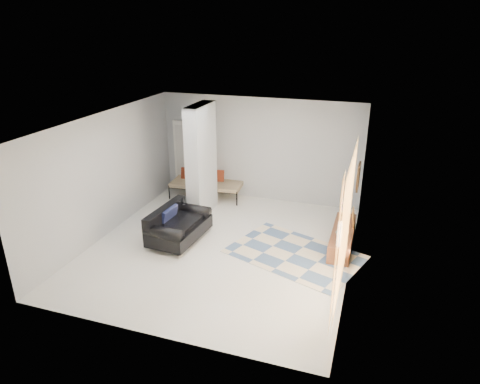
% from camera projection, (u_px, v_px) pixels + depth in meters
% --- Properties ---
extents(floor, '(6.00, 6.00, 0.00)m').
position_uv_depth(floor, '(221.00, 247.00, 9.42)').
color(floor, white).
rests_on(floor, ground).
extents(ceiling, '(6.00, 6.00, 0.00)m').
position_uv_depth(ceiling, '(219.00, 122.00, 8.37)').
color(ceiling, white).
rests_on(ceiling, wall_back).
extents(wall_back, '(6.00, 0.00, 6.00)m').
position_uv_depth(wall_back, '(259.00, 150.00, 11.54)').
color(wall_back, '#B8BBBD').
rests_on(wall_back, ground).
extents(wall_front, '(6.00, 0.00, 6.00)m').
position_uv_depth(wall_front, '(147.00, 259.00, 6.25)').
color(wall_front, '#B8BBBD').
rests_on(wall_front, ground).
extents(wall_left, '(0.00, 6.00, 6.00)m').
position_uv_depth(wall_left, '(107.00, 174.00, 9.70)').
color(wall_left, '#B8BBBD').
rests_on(wall_left, ground).
extents(wall_right, '(0.00, 6.00, 6.00)m').
position_uv_depth(wall_right, '(355.00, 205.00, 8.10)').
color(wall_right, '#B8BBBD').
rests_on(wall_right, ground).
extents(partition_column, '(0.35, 1.20, 2.80)m').
position_uv_depth(partition_column, '(201.00, 161.00, 10.63)').
color(partition_column, silver).
rests_on(partition_column, floor).
extents(hallway_door, '(0.85, 0.06, 2.04)m').
position_uv_depth(hallway_door, '(188.00, 156.00, 12.26)').
color(hallway_door, white).
rests_on(hallway_door, floor).
extents(curtain, '(0.00, 2.55, 2.55)m').
position_uv_depth(curtain, '(346.00, 228.00, 7.09)').
color(curtain, gold).
rests_on(curtain, wall_right).
extents(wall_art, '(0.04, 0.45, 0.55)m').
position_uv_depth(wall_art, '(358.00, 177.00, 8.80)').
color(wall_art, '#311E0D').
rests_on(wall_art, wall_right).
extents(media_console, '(0.45, 1.80, 0.80)m').
position_uv_depth(media_console, '(342.00, 237.00, 9.40)').
color(media_console, brown).
rests_on(media_console, floor).
extents(loveseat, '(1.03, 1.63, 0.76)m').
position_uv_depth(loveseat, '(177.00, 225.00, 9.61)').
color(loveseat, silver).
rests_on(loveseat, floor).
extents(daybed, '(2.04, 0.99, 0.77)m').
position_uv_depth(daybed, '(206.00, 183.00, 11.99)').
color(daybed, black).
rests_on(daybed, floor).
extents(area_rug, '(3.11, 2.57, 0.01)m').
position_uv_depth(area_rug, '(294.00, 254.00, 9.13)').
color(area_rug, beige).
rests_on(area_rug, floor).
extents(cylinder_lamp, '(0.10, 0.10, 0.54)m').
position_uv_depth(cylinder_lamp, '(339.00, 234.00, 8.56)').
color(cylinder_lamp, silver).
rests_on(cylinder_lamp, media_console).
extents(bronze_figurine, '(0.14, 0.14, 0.27)m').
position_uv_depth(bronze_figurine, '(345.00, 210.00, 9.94)').
color(bronze_figurine, black).
rests_on(bronze_figurine, media_console).
extents(vase, '(0.18, 0.18, 0.17)m').
position_uv_depth(vase, '(340.00, 232.00, 9.04)').
color(vase, white).
rests_on(vase, media_console).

